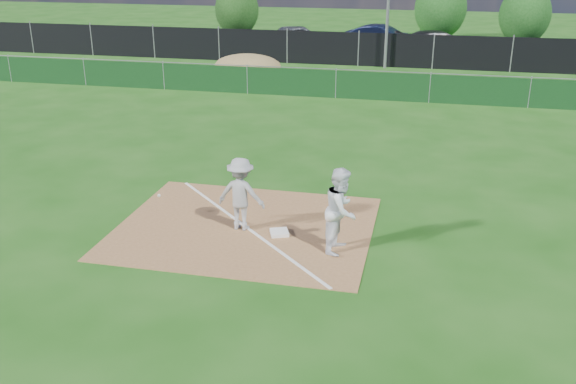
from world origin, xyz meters
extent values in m
plane|color=#194C10|center=(0.00, 10.00, 0.00)|extent=(90.00, 90.00, 0.00)
cube|color=#8F6139|center=(0.00, 1.00, 0.01)|extent=(6.00, 5.00, 0.02)
cube|color=white|center=(0.00, 1.00, 0.03)|extent=(5.01, 5.01, 0.01)
cube|color=black|center=(0.00, 15.00, 0.60)|extent=(44.00, 0.05, 1.20)
ellipsoid|color=olive|center=(-5.00, 18.50, 0.58)|extent=(3.38, 2.60, 1.17)
cube|color=black|center=(0.00, 23.00, 0.90)|extent=(46.00, 0.04, 1.80)
cube|color=black|center=(0.00, 28.00, 0.01)|extent=(46.00, 9.00, 0.01)
cube|color=white|center=(0.89, 0.76, 0.06)|extent=(0.53, 0.53, 0.09)
imported|color=#B2B2B4|center=(-0.06, 0.90, 0.90)|extent=(1.17, 0.73, 1.75)
sphere|color=white|center=(-2.15, 0.95, 0.65)|extent=(0.08, 0.08, 0.08)
imported|color=white|center=(2.39, 0.32, 0.96)|extent=(0.85, 1.03, 1.91)
imported|color=#96999D|center=(-4.28, 27.77, 0.78)|extent=(4.87, 3.11, 1.54)
imported|color=black|center=(0.81, 28.50, 0.79)|extent=(4.91, 2.41, 1.55)
imported|color=black|center=(4.31, 27.29, 0.75)|extent=(5.49, 3.72, 1.48)
cylinder|color=#382316|center=(-9.79, 32.41, 0.51)|extent=(0.24, 0.24, 1.03)
ellipsoid|color=#184012|center=(-9.79, 32.41, 1.88)|extent=(3.08, 3.08, 3.54)
cylinder|color=#382316|center=(4.22, 33.90, 0.58)|extent=(0.24, 0.24, 1.16)
ellipsoid|color=#194F16|center=(4.22, 33.90, 2.13)|extent=(3.49, 3.49, 4.01)
cylinder|color=#382316|center=(9.57, 32.63, 0.54)|extent=(0.24, 0.24, 1.08)
ellipsoid|color=#174915|center=(9.57, 32.63, 1.99)|extent=(3.25, 3.25, 3.74)
camera|label=1|loc=(4.09, -12.40, 6.37)|focal=40.00mm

